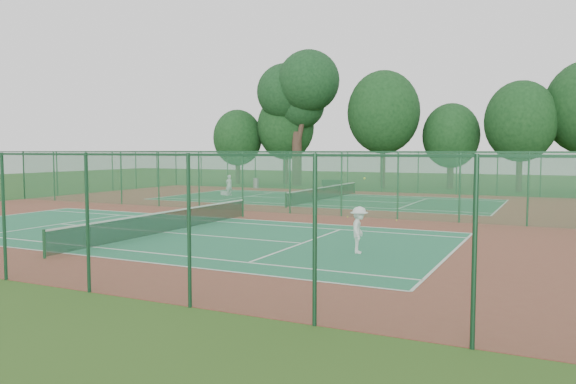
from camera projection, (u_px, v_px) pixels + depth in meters
The scene contains 19 objects.
ground at pixel (266, 212), 32.24m from camera, with size 120.00×120.00×0.00m, color #294A17.
red_pad at pixel (266, 212), 32.24m from camera, with size 40.00×36.00×0.01m, color maroon.
court_near at pixel (167, 233), 24.17m from camera, with size 23.77×10.97×0.01m, color #226B4C.
court_far at pixel (325, 200), 40.31m from camera, with size 23.77×10.97×0.01m, color #1C5A37.
fence_north at pixel (365, 171), 48.25m from camera, with size 40.00×0.09×3.50m.
fence_west at pixel (24, 175), 40.83m from camera, with size 0.09×36.00×3.50m.
fence_divider at pixel (266, 182), 32.11m from camera, with size 40.00×0.09×3.50m.
tennis_net_near at pixel (167, 220), 24.13m from camera, with size 0.10×12.90×0.97m.
tennis_net_far at pixel (325, 192), 40.27m from camera, with size 0.10×12.90×0.97m.
player_near at pixel (359, 230), 19.24m from camera, with size 1.05×0.60×1.62m, color white.
player_far at pixel (229, 185), 43.69m from camera, with size 0.59×0.39×1.62m, color silver.
trash_bin at pixel (256, 183), 52.56m from camera, with size 0.53×0.53×0.95m, color gray.
bench at pixel (331, 185), 48.44m from camera, with size 1.70×0.67×1.02m.
kit_bag at pixel (225, 193), 44.31m from camera, with size 0.79×0.30×0.30m, color silver.
stray_ball_a at pixel (348, 217), 29.62m from camera, with size 0.07×0.07×0.07m, color gold.
stray_ball_b at pixel (397, 220), 28.22m from camera, with size 0.06×0.06×0.06m, color gold.
stray_ball_c at pixel (208, 209), 33.71m from camera, with size 0.08×0.08×0.08m, color #D6E936.
big_tree at pixel (299, 91), 56.40m from camera, with size 8.77×6.42×13.47m.
evergreen_row at pixel (390, 187), 53.77m from camera, with size 39.00×5.00×12.00m, color black, non-canonical shape.
Camera 1 is at (15.17, -28.28, 3.56)m, focal length 35.00 mm.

